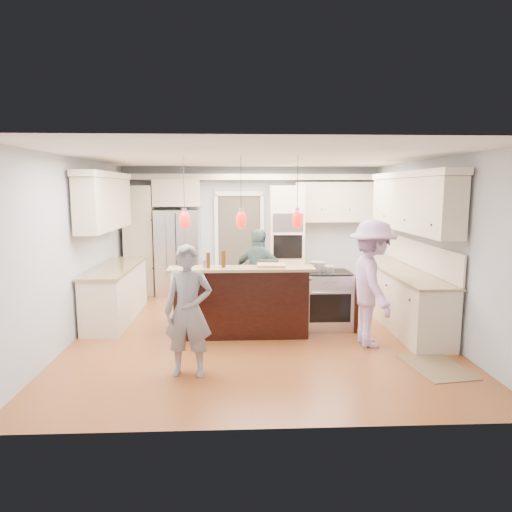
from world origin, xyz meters
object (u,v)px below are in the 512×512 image
Objects in this scene: island_range at (328,300)px; person_bar_end at (188,311)px; refrigerator at (178,252)px; person_far_left at (257,269)px; kitchen_island at (241,300)px.

island_range is 0.58× the size of person_bar_end.
person_far_left is (1.61, -1.27, -0.16)m from refrigerator.
person_far_left is at bearing -38.28° from refrigerator.
person_far_left is at bearing 76.76° from kitchen_island.
person_far_left is at bearing 77.91° from person_bar_end.
kitchen_island reaches higher than island_range.
island_range is 2.78m from person_bar_end.
refrigerator is 3.71m from island_range.
person_bar_end reaches higher than person_far_left.
kitchen_island is at bearing -176.91° from island_range.
refrigerator reaches higher than kitchen_island.
refrigerator reaches higher than person_bar_end.
refrigerator is 1.13× the size of person_bar_end.
person_bar_end is (-2.06, -1.83, 0.34)m from island_range.
person_far_left is (0.31, 1.30, 0.26)m from kitchen_island.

